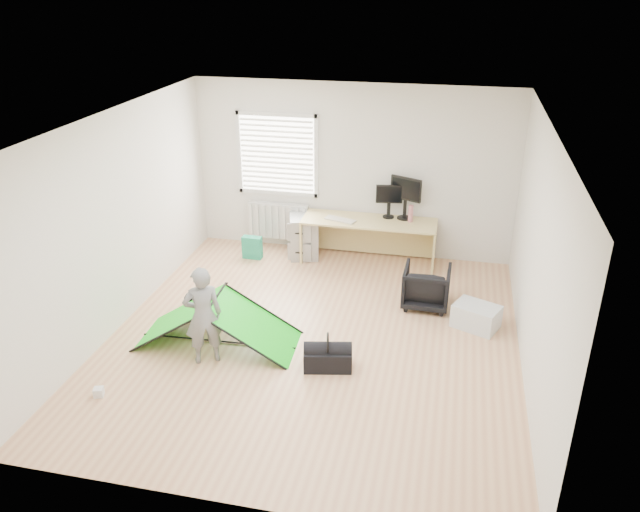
% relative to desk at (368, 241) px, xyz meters
% --- Properties ---
extents(ground, '(5.50, 5.50, 0.00)m').
position_rel_desk_xyz_m(ground, '(-0.34, -2.37, -0.35)').
color(ground, tan).
rests_on(ground, ground).
extents(back_wall, '(5.00, 0.02, 2.70)m').
position_rel_desk_xyz_m(back_wall, '(-0.34, 0.38, 1.00)').
color(back_wall, silver).
rests_on(back_wall, ground).
extents(window, '(1.20, 0.06, 1.20)m').
position_rel_desk_xyz_m(window, '(-1.54, 0.34, 1.20)').
color(window, silver).
rests_on(window, back_wall).
extents(radiator, '(1.00, 0.12, 0.60)m').
position_rel_desk_xyz_m(radiator, '(-1.54, 0.30, 0.10)').
color(radiator, silver).
rests_on(radiator, back_wall).
extents(desk, '(2.06, 0.66, 0.70)m').
position_rel_desk_xyz_m(desk, '(0.00, 0.00, 0.00)').
color(desk, '#D1BB75').
rests_on(desk, ground).
extents(filing_cabinet, '(0.58, 0.67, 0.67)m').
position_rel_desk_xyz_m(filing_cabinet, '(-1.05, 0.04, -0.01)').
color(filing_cabinet, '#939798').
rests_on(filing_cabinet, ground).
extents(monitor_left, '(0.41, 0.15, 0.39)m').
position_rel_desk_xyz_m(monitor_left, '(0.27, 0.19, 0.54)').
color(monitor_left, black).
rests_on(monitor_left, desk).
extents(monitor_right, '(0.51, 0.31, 0.49)m').
position_rel_desk_xyz_m(monitor_right, '(0.52, 0.19, 0.59)').
color(monitor_right, black).
rests_on(monitor_right, desk).
extents(keyboard, '(0.51, 0.31, 0.02)m').
position_rel_desk_xyz_m(keyboard, '(-0.44, -0.10, 0.36)').
color(keyboard, beige).
rests_on(keyboard, desk).
extents(thermos, '(0.09, 0.09, 0.26)m').
position_rel_desk_xyz_m(thermos, '(0.62, 0.08, 0.48)').
color(thermos, '#B6666D').
rests_on(thermos, desk).
extents(office_chair, '(0.62, 0.64, 0.57)m').
position_rel_desk_xyz_m(office_chair, '(0.97, -1.22, -0.06)').
color(office_chair, black).
rests_on(office_chair, ground).
extents(person, '(0.53, 0.47, 1.21)m').
position_rel_desk_xyz_m(person, '(-1.45, -3.12, 0.26)').
color(person, slate).
rests_on(person, ground).
extents(kite, '(1.99, 0.95, 0.60)m').
position_rel_desk_xyz_m(kite, '(-1.46, -2.72, -0.05)').
color(kite, '#14D719').
rests_on(kite, ground).
extents(storage_crate, '(0.66, 0.57, 0.31)m').
position_rel_desk_xyz_m(storage_crate, '(1.64, -1.66, -0.20)').
color(storage_crate, silver).
rests_on(storage_crate, ground).
extents(tote_bag, '(0.31, 0.14, 0.36)m').
position_rel_desk_xyz_m(tote_bag, '(-1.82, -0.25, -0.17)').
color(tote_bag, '#1C8D65').
rests_on(tote_bag, ground).
extents(laptop_bag, '(0.42, 0.17, 0.31)m').
position_rel_desk_xyz_m(laptop_bag, '(-1.89, -2.18, -0.19)').
color(laptop_bag, black).
rests_on(laptop_bag, ground).
extents(white_box, '(0.13, 0.13, 0.10)m').
position_rel_desk_xyz_m(white_box, '(-2.33, -4.01, -0.30)').
color(white_box, silver).
rests_on(white_box, ground).
extents(duffel_bag, '(0.59, 0.39, 0.24)m').
position_rel_desk_xyz_m(duffel_bag, '(-0.03, -2.96, -0.23)').
color(duffel_bag, black).
rests_on(duffel_bag, ground).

